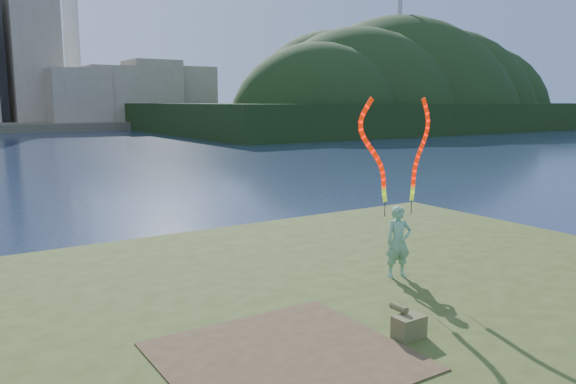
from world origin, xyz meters
TOP-DOWN VIEW (x-y plane):
  - ground at (0.00, 0.00)m, footprint 320.00×320.00m
  - grassy_knoll at (0.00, -2.30)m, footprint 20.00×18.00m
  - dirt_patch at (-2.20, -3.20)m, footprint 3.20×3.00m
  - wooded_hill at (59.57, 59.96)m, footprint 78.00×50.00m
  - woman_with_ribbons at (1.59, -1.39)m, footprint 1.88×0.63m
  - canvas_bag at (-0.32, -3.63)m, footprint 0.46×0.53m

SIDE VIEW (x-z plane):
  - ground at x=0.00m, z-range 0.00..0.00m
  - wooded_hill at x=59.57m, z-range -31.34..31.66m
  - grassy_knoll at x=0.00m, z-range -0.06..0.74m
  - dirt_patch at x=-2.20m, z-range 0.80..0.82m
  - canvas_bag at x=-0.32m, z-range 0.76..1.20m
  - woman_with_ribbons at x=1.59m, z-range 0.35..4.18m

